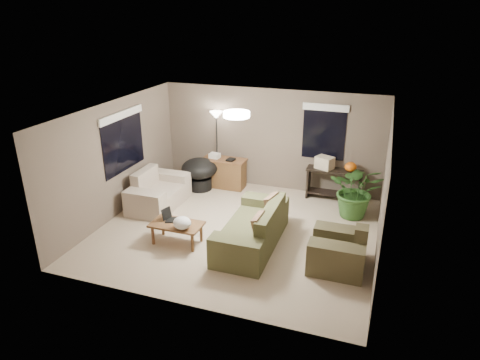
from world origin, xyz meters
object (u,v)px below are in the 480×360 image
(floor_lamp, at_px, (216,124))
(houseplant, at_px, (356,196))
(loveseat, at_px, (158,194))
(papasan_chair, at_px, (200,172))
(console_table, at_px, (334,182))
(coffee_table, at_px, (177,226))
(main_sofa, at_px, (254,231))
(armchair, at_px, (339,252))
(cat_scratching_post, at_px, (354,243))
(desk, at_px, (224,173))

(floor_lamp, xyz_separation_m, houseplant, (3.55, -0.75, -1.11))
(floor_lamp, bearing_deg, loveseat, -116.04)
(papasan_chair, distance_m, houseplant, 3.85)
(papasan_chair, bearing_deg, console_table, 8.17)
(papasan_chair, bearing_deg, coffee_table, -75.47)
(loveseat, distance_m, console_table, 4.14)
(main_sofa, distance_m, armchair, 1.66)
(houseplant, bearing_deg, floor_lamp, 167.98)
(houseplant, bearing_deg, main_sofa, -133.06)
(console_table, relative_size, floor_lamp, 0.68)
(papasan_chair, bearing_deg, floor_lamp, 56.91)
(cat_scratching_post, bearing_deg, floor_lamp, 147.45)
(coffee_table, bearing_deg, papasan_chair, 104.53)
(coffee_table, bearing_deg, cat_scratching_post, 12.19)
(main_sofa, relative_size, armchair, 2.20)
(console_table, bearing_deg, cat_scratching_post, -73.41)
(armchair, distance_m, houseplant, 2.12)
(main_sofa, bearing_deg, console_table, 66.21)
(papasan_chair, height_order, houseplant, houseplant)
(papasan_chair, bearing_deg, armchair, -32.78)
(loveseat, relative_size, console_table, 1.23)
(coffee_table, distance_m, desk, 2.93)
(loveseat, bearing_deg, main_sofa, -19.88)
(console_table, distance_m, cat_scratching_post, 2.47)
(loveseat, xyz_separation_m, papasan_chair, (0.52, 1.21, 0.17))
(loveseat, xyz_separation_m, console_table, (3.78, 1.68, 0.14))
(loveseat, relative_size, cat_scratching_post, 3.20)
(papasan_chair, bearing_deg, cat_scratching_post, -25.44)
(loveseat, xyz_separation_m, armchair, (4.26, -1.20, 0.00))
(armchair, relative_size, floor_lamp, 0.52)
(main_sofa, bearing_deg, papasan_chair, 134.24)
(loveseat, height_order, houseplant, houseplant)
(armchair, distance_m, floor_lamp, 4.66)
(main_sofa, xyz_separation_m, papasan_chair, (-2.10, 2.16, 0.17))
(desk, height_order, console_table, same)
(console_table, height_order, houseplant, houseplant)
(main_sofa, bearing_deg, armchair, -8.64)
(desk, height_order, floor_lamp, floor_lamp)
(cat_scratching_post, bearing_deg, coffee_table, -167.81)
(papasan_chair, height_order, cat_scratching_post, papasan_chair)
(coffee_table, distance_m, console_table, 4.01)
(armchair, relative_size, console_table, 0.77)
(floor_lamp, bearing_deg, cat_scratching_post, -32.55)
(papasan_chair, relative_size, houseplant, 0.82)
(armchair, distance_m, console_table, 2.92)
(main_sofa, height_order, desk, main_sofa)
(console_table, distance_m, papasan_chair, 3.30)
(coffee_table, relative_size, console_table, 0.77)
(armchair, bearing_deg, console_table, 99.43)
(main_sofa, bearing_deg, cat_scratching_post, 8.41)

